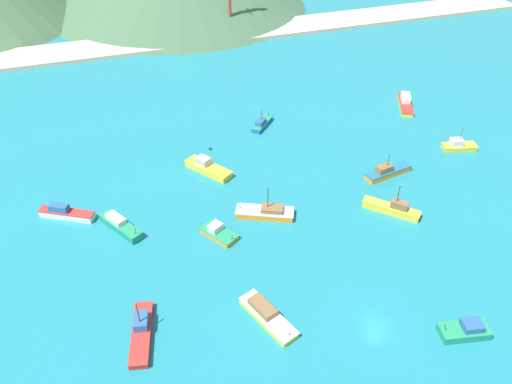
% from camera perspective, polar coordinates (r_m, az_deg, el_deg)
% --- Properties ---
extents(ground, '(260.00, 280.00, 0.50)m').
position_cam_1_polar(ground, '(92.43, 4.57, -1.22)').
color(ground, teal).
extents(fishing_boat_0, '(8.45, 10.47, 2.82)m').
position_cam_1_polar(fishing_boat_0, '(99.81, -5.65, 2.86)').
color(fishing_boat_0, gold).
rests_on(fishing_boat_0, ground).
extents(fishing_boat_2, '(4.88, 10.90, 6.10)m').
position_cam_1_polar(fishing_boat_2, '(72.29, -13.23, -15.53)').
color(fishing_boat_2, red).
rests_on(fishing_boat_2, ground).
extents(fishing_boat_3, '(7.69, 4.43, 5.23)m').
position_cam_1_polar(fishing_boat_3, '(115.12, 22.54, 5.02)').
color(fishing_boat_3, gold).
rests_on(fishing_boat_3, ground).
extents(fishing_boat_4, '(7.39, 11.07, 2.67)m').
position_cam_1_polar(fishing_boat_4, '(129.01, 17.03, 9.90)').
color(fishing_boat_4, gold).
rests_on(fishing_boat_4, ground).
extents(fishing_boat_5, '(6.88, 9.50, 3.03)m').
position_cam_1_polar(fishing_boat_5, '(88.64, -15.55, -3.75)').
color(fishing_boat_5, '#198466').
rests_on(fishing_boat_5, ground).
extents(fishing_boat_6, '(10.54, 4.17, 5.02)m').
position_cam_1_polar(fishing_boat_6, '(101.67, 15.07, 2.32)').
color(fishing_boat_6, orange).
rests_on(fishing_boat_6, ground).
extents(fishing_boat_7, '(7.38, 4.31, 2.79)m').
position_cam_1_polar(fishing_boat_7, '(76.28, 23.23, -14.58)').
color(fishing_boat_7, '#198466').
rests_on(fishing_boat_7, ground).
extents(fishing_boat_10, '(6.23, 7.37, 2.09)m').
position_cam_1_polar(fishing_boat_10, '(84.66, -4.41, -4.70)').
color(fishing_boat_10, orange).
rests_on(fishing_boat_10, ground).
extents(fishing_boat_11, '(9.87, 6.80, 2.69)m').
position_cam_1_polar(fishing_boat_11, '(94.30, -21.32, -2.29)').
color(fishing_boat_11, silver).
rests_on(fishing_boat_11, ground).
extents(fishing_boat_12, '(10.76, 7.25, 6.34)m').
position_cam_1_polar(fishing_boat_12, '(88.25, 1.17, -2.37)').
color(fishing_boat_12, orange).
rests_on(fishing_boat_12, ground).
extents(fishing_boat_13, '(6.20, 10.59, 2.12)m').
position_cam_1_polar(fishing_boat_13, '(72.27, 1.28, -14.12)').
color(fishing_boat_13, gold).
rests_on(fishing_boat_13, ground).
extents(fishing_boat_14, '(8.67, 8.87, 6.28)m').
position_cam_1_polar(fishing_boat_14, '(92.20, 15.63, -1.85)').
color(fishing_boat_14, gold).
rests_on(fishing_boat_14, ground).
extents(fishing_boat_15, '(6.82, 7.00, 4.54)m').
position_cam_1_polar(fishing_boat_15, '(114.72, 0.70, 7.97)').
color(fishing_boat_15, '#1E5BA8').
rests_on(fishing_boat_15, ground).
extents(buoy_0, '(0.70, 0.70, 0.70)m').
position_cam_1_polar(buoy_0, '(107.11, -5.36, 5.02)').
color(buoy_0, '#232328').
rests_on(buoy_0, ground).
extents(beach_strip, '(247.00, 15.56, 1.20)m').
position_cam_1_polar(beach_strip, '(166.72, -7.60, 17.33)').
color(beach_strip, '#C6B793').
rests_on(beach_strip, ground).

